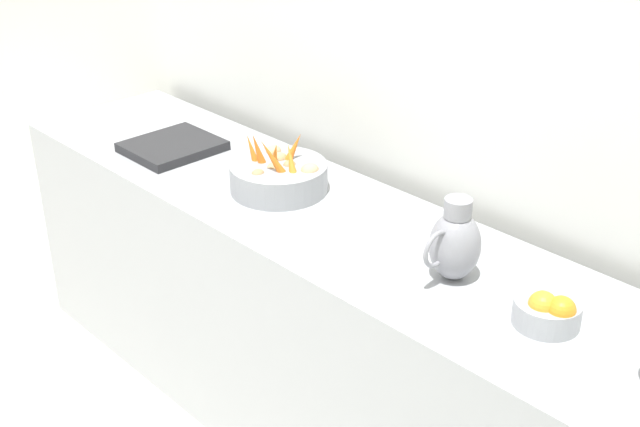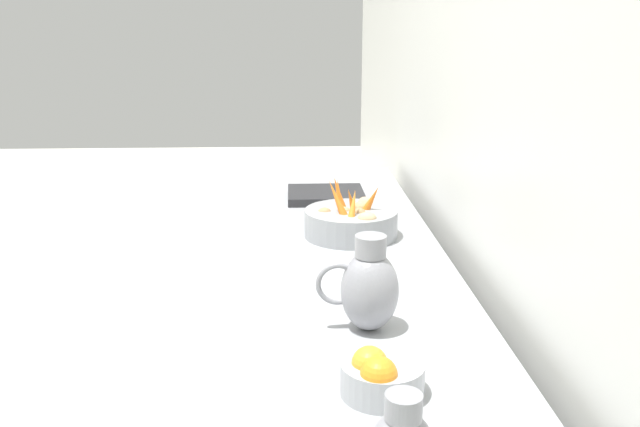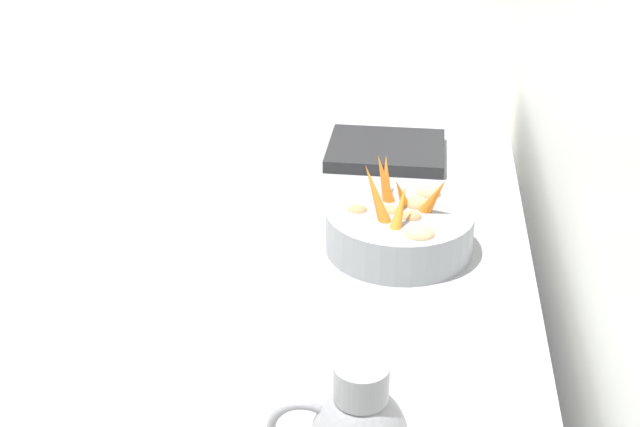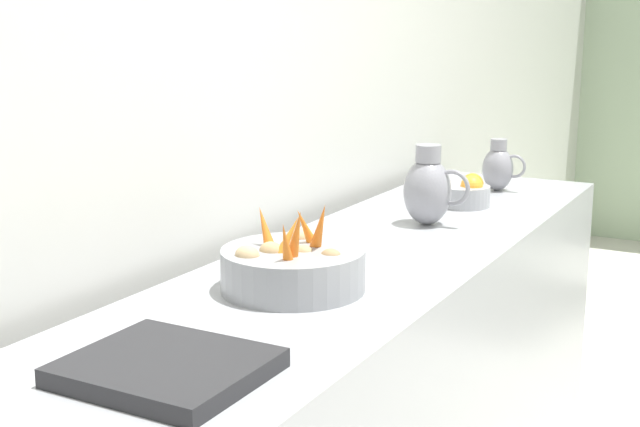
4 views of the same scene
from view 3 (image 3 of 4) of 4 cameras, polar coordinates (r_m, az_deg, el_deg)
vegetable_colander at (r=1.97m, az=5.41°, el=-0.99°), size 0.34×0.34×0.22m
counter_sink_basin at (r=2.49m, az=4.51°, el=4.29°), size 0.34×0.30×0.04m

